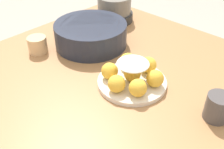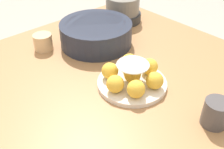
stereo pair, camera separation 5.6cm
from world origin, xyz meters
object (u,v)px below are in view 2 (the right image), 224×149
at_px(serving_bowl, 96,33).
at_px(cup_near, 216,113).
at_px(dining_table, 93,102).
at_px(warming_pot, 123,9).
at_px(cake_plate, 132,77).
at_px(cup_far, 43,42).

relative_size(serving_bowl, cup_near, 3.72).
relative_size(dining_table, warming_pot, 6.78).
distance_m(dining_table, cake_plate, 0.19).
height_order(dining_table, warming_pot, warming_pot).
bearing_deg(cup_near, cake_plate, 99.29).
bearing_deg(warming_pot, serving_bowl, -158.66).
xyz_separation_m(cake_plate, cup_near, (0.05, -0.28, 0.01)).
distance_m(dining_table, serving_bowl, 0.31).
height_order(cup_near, warming_pot, warming_pot).
relative_size(serving_bowl, warming_pot, 1.63).
relative_size(cake_plate, cup_far, 3.10).
relative_size(dining_table, cake_plate, 5.30).
height_order(cake_plate, serving_bowl, serving_bowl).
bearing_deg(cup_near, dining_table, 109.82).
xyz_separation_m(serving_bowl, cup_near, (-0.05, -0.59, -0.01)).
bearing_deg(warming_pot, dining_table, -145.27).
distance_m(cup_near, warming_pot, 0.75).
distance_m(cup_near, cup_far, 0.72).
xyz_separation_m(dining_table, warming_pot, (0.44, 0.31, 0.15)).
bearing_deg(cup_far, cake_plate, -76.89).
distance_m(dining_table, warming_pot, 0.56).
xyz_separation_m(cake_plate, cup_far, (-0.10, 0.42, -0.00)).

